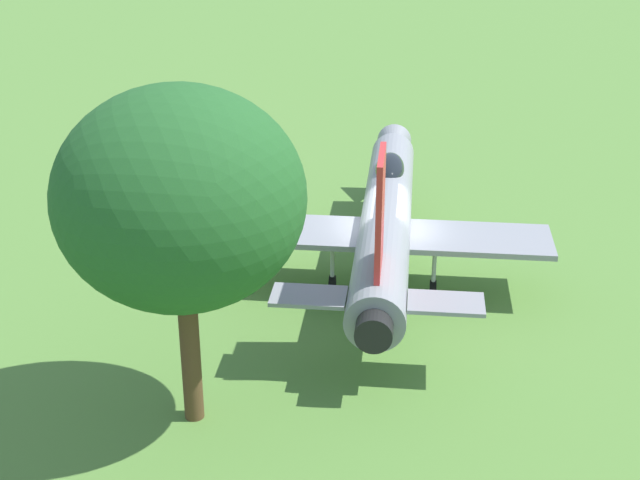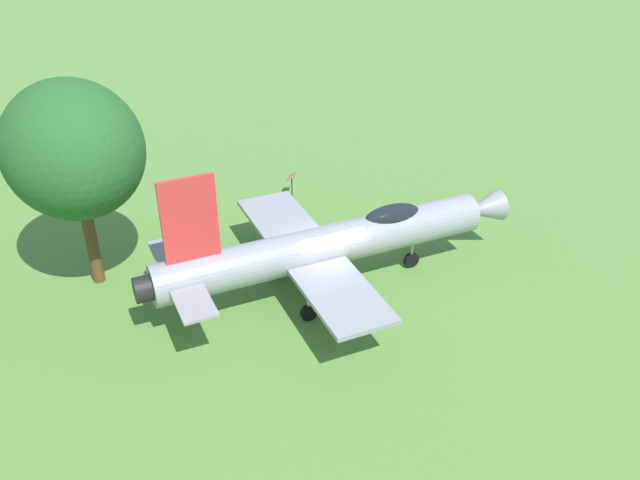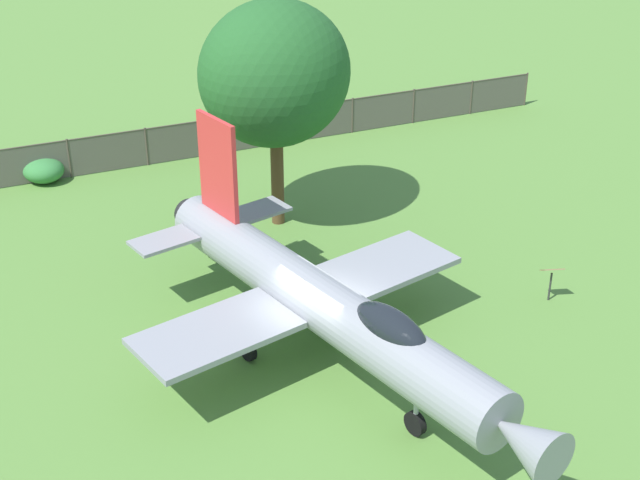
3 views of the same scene
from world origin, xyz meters
name	(u,v)px [view 3 (image 3 of 3)]	position (x,y,z in m)	size (l,w,h in m)	color
ground_plane	(319,361)	(0.00, 0.00, 0.00)	(200.00, 200.00, 0.00)	#568438
display_jet	(327,305)	(0.08, 0.31, 1.90)	(9.59, 13.98, 5.45)	gray
shade_tree	(275,74)	(-5.63, -6.25, 5.27)	(5.19, 4.66, 7.65)	brown
perimeter_fence	(219,134)	(-8.95, -12.25, 0.83)	(26.64, 14.09, 1.57)	#4C4238
shrub_near_fence	(43,170)	(-2.76, -15.54, 0.47)	(1.49, 1.62, 0.94)	#387F3D
info_plaque	(552,275)	(-6.63, 3.37, 0.85)	(0.70, 0.71, 1.14)	#333333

